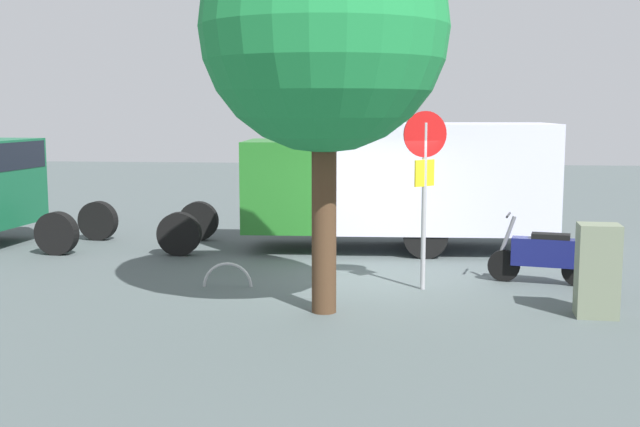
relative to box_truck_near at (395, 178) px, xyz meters
name	(u,v)px	position (x,y,z in m)	size (l,w,h in m)	color
ground_plane	(366,279)	(0.45, 3.08, -1.54)	(60.00, 60.00, 0.00)	#485253
box_truck_near	(395,178)	(0.00, 0.00, 0.00)	(8.31, 2.58, 2.72)	black
motorcycle	(543,254)	(-2.62, 3.11, -1.02)	(1.79, 0.68, 1.20)	black
stop_sign	(425,172)	(-0.54, 3.77, 0.45)	(0.71, 0.33, 2.99)	#9E9EA3
street_tree	(324,29)	(0.96, 5.44, 2.61)	(3.59, 3.59, 5.97)	#47301E
utility_cabinet	(597,271)	(-3.03, 5.26, -0.86)	(0.59, 0.49, 1.37)	slate
bike_rack_hoop	(228,287)	(2.77, 3.93, -1.54)	(0.85, 0.85, 0.05)	#B7B7BC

